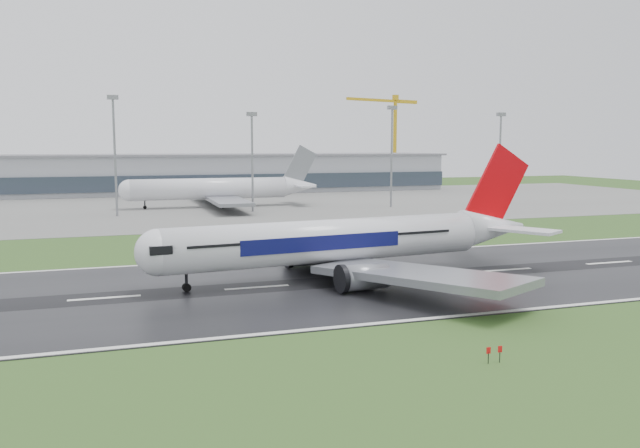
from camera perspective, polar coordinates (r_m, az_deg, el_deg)
name	(u,v)px	position (r m, az deg, el deg)	size (l,w,h in m)	color
ground	(257,288)	(89.66, -5.61, -5.66)	(520.00, 520.00, 0.00)	#2B4D1C
runway	(257,288)	(89.65, -5.61, -5.63)	(400.00, 45.00, 0.10)	black
apron	(172,206)	(212.18, -12.98, 1.56)	(400.00, 130.00, 0.08)	slate
terminal	(158,175)	(271.35, -14.19, 4.26)	(240.00, 36.00, 15.00)	#92969D
main_airliner	(355,213)	(95.55, 3.10, 0.94)	(63.81, 60.77, 18.84)	white
parked_airliner	(218,177)	(205.62, -9.03, 4.11)	(63.81, 59.41, 18.70)	silver
tower_crane	(395,140)	(314.28, 6.65, 7.36)	(43.78, 2.39, 43.30)	gold
floodmast_2	(115,158)	(185.47, -17.70, 5.55)	(0.64, 0.64, 31.81)	gray
floodmast_3	(252,164)	(189.76, -6.02, 5.27)	(0.64, 0.64, 27.85)	gray
floodmast_4	(392,159)	(203.77, 6.36, 5.76)	(0.64, 0.64, 30.49)	gray
floodmast_5	(500,160)	(222.93, 15.62, 5.46)	(0.64, 0.64, 28.97)	gray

